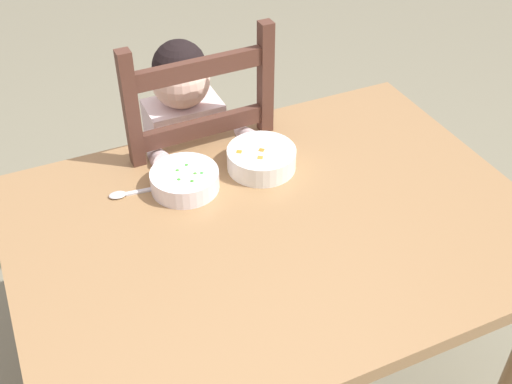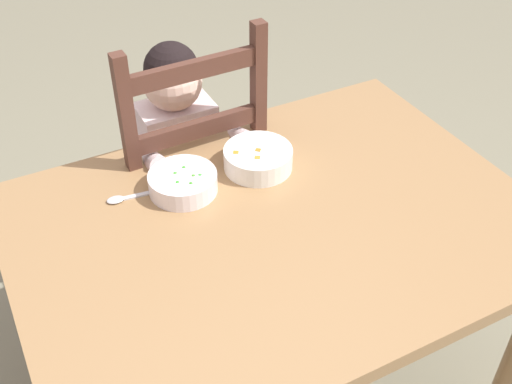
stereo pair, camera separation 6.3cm
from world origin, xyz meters
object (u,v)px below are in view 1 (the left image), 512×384
dining_table (275,250)px  child_figure (189,145)px  dining_chair (192,184)px  bowl_of_peas (185,180)px  bowl_of_carrots (261,158)px  spoon (126,194)px

dining_table → child_figure: bearing=95.7°
dining_chair → child_figure: size_ratio=1.09×
bowl_of_peas → bowl_of_carrots: bowl_of_carrots is taller
dining_chair → bowl_of_peas: size_ratio=5.99×
child_figure → bowl_of_peas: size_ratio=5.51×
bowl_of_peas → spoon: bowl_of_peas is taller
child_figure → bowl_of_peas: child_figure is taller
dining_chair → bowl_of_carrots: (0.11, -0.29, 0.27)m
dining_chair → bowl_of_peas: dining_chair is taller
dining_table → bowl_of_carrots: 0.25m
child_figure → bowl_of_peas: 0.33m
child_figure → bowl_of_carrots: 0.33m
bowl_of_carrots → dining_table: bearing=-105.2°
bowl_of_peas → bowl_of_carrots: (0.21, 0.00, 0.00)m
bowl_of_carrots → bowl_of_peas: bearing=-180.0°
dining_table → spoon: spoon is taller
bowl_of_carrots → spoon: bowl_of_carrots is taller
child_figure → spoon: (-0.25, -0.26, 0.09)m
dining_chair → bowl_of_peas: bearing=-110.2°
bowl_of_carrots → spoon: size_ratio=1.32×
dining_chair → spoon: dining_chair is taller
dining_table → bowl_of_peas: (-0.16, 0.21, 0.13)m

